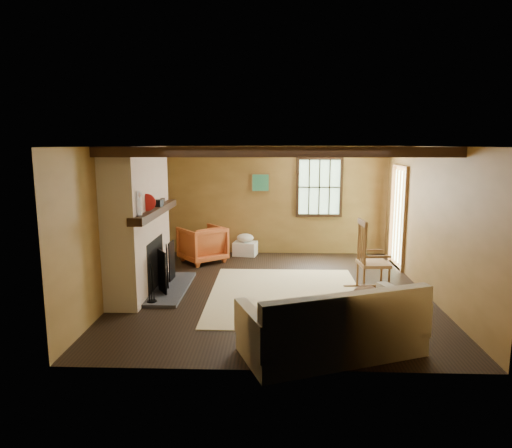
{
  "coord_description": "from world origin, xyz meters",
  "views": [
    {
      "loc": [
        -0.04,
        -7.37,
        2.43
      ],
      "look_at": [
        -0.32,
        0.4,
        1.07
      ],
      "focal_mm": 32.0,
      "sensor_mm": 36.0,
      "label": 1
    }
  ],
  "objects_px": {
    "fireplace": "(140,226)",
    "sofa": "(334,330)",
    "armchair": "(202,244)",
    "laundry_basket": "(245,249)",
    "rocking_chair": "(371,261)"
  },
  "relations": [
    {
      "from": "rocking_chair",
      "to": "laundry_basket",
      "type": "bearing_deg",
      "value": 38.71
    },
    {
      "from": "sofa",
      "to": "armchair",
      "type": "height_order",
      "value": "sofa"
    },
    {
      "from": "rocking_chair",
      "to": "fireplace",
      "type": "bearing_deg",
      "value": 87.06
    },
    {
      "from": "laundry_basket",
      "to": "sofa",
      "type": "bearing_deg",
      "value": -74.72
    },
    {
      "from": "sofa",
      "to": "armchair",
      "type": "bearing_deg",
      "value": 96.24
    },
    {
      "from": "armchair",
      "to": "fireplace",
      "type": "bearing_deg",
      "value": 30.22
    },
    {
      "from": "fireplace",
      "to": "armchair",
      "type": "relative_size",
      "value": 2.88
    },
    {
      "from": "laundry_basket",
      "to": "armchair",
      "type": "xyz_separation_m",
      "value": [
        -0.86,
        -0.61,
        0.23
      ]
    },
    {
      "from": "fireplace",
      "to": "sofa",
      "type": "height_order",
      "value": "fireplace"
    },
    {
      "from": "fireplace",
      "to": "sofa",
      "type": "xyz_separation_m",
      "value": [
        2.91,
        -2.33,
        -0.8
      ]
    },
    {
      "from": "fireplace",
      "to": "armchair",
      "type": "xyz_separation_m",
      "value": [
        0.73,
        1.89,
        -0.72
      ]
    },
    {
      "from": "fireplace",
      "to": "sofa",
      "type": "distance_m",
      "value": 3.82
    },
    {
      "from": "fireplace",
      "to": "laundry_basket",
      "type": "bearing_deg",
      "value": 57.54
    },
    {
      "from": "sofa",
      "to": "armchair",
      "type": "distance_m",
      "value": 4.76
    },
    {
      "from": "fireplace",
      "to": "armchair",
      "type": "distance_m",
      "value": 2.16
    }
  ]
}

